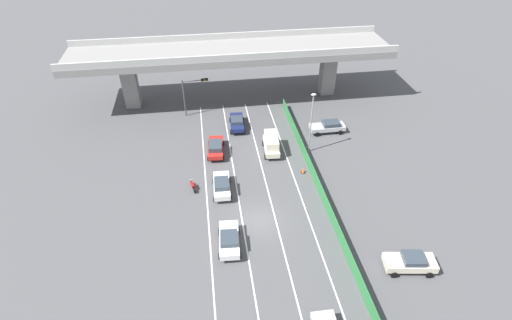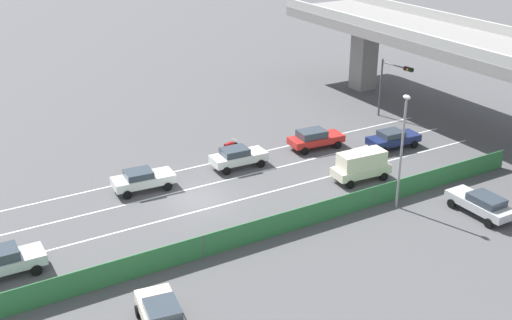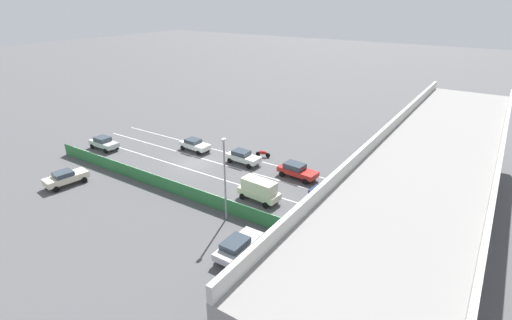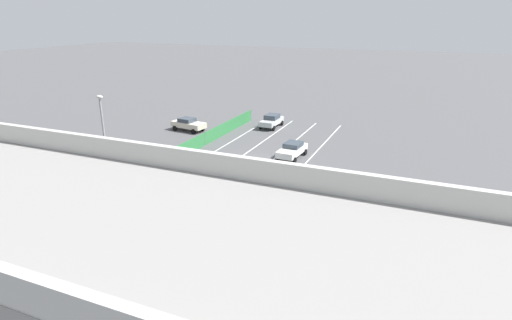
{
  "view_description": "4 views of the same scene",
  "coord_description": "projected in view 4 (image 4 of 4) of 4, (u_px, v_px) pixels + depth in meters",
  "views": [
    {
      "loc": [
        -4.46,
        -27.99,
        28.5
      ],
      "look_at": [
        1.01,
        8.94,
        1.03
      ],
      "focal_mm": 27.62,
      "sensor_mm": 36.0,
      "label": 1
    },
    {
      "loc": [
        36.8,
        -16.82,
        20.48
      ],
      "look_at": [
        0.3,
        4.56,
        2.08
      ],
      "focal_mm": 44.83,
      "sensor_mm": 36.0,
      "label": 2
    },
    {
      "loc": [
        31.8,
        30.31,
        19.12
      ],
      "look_at": [
        -2.64,
        7.47,
        1.28
      ],
      "focal_mm": 26.59,
      "sensor_mm": 36.0,
      "label": 3
    },
    {
      "loc": [
        -15.76,
        36.01,
        13.9
      ],
      "look_at": [
        -2.08,
        3.86,
        1.73
      ],
      "focal_mm": 29.24,
      "sensor_mm": 36.0,
      "label": 4
    }
  ],
  "objects": [
    {
      "name": "car_sedan_navy",
      "position": [
        137.0,
        240.0,
        25.54
      ],
      "size": [
        2.21,
        4.64,
        1.55
      ],
      "color": "navy",
      "rests_on": "ground"
    },
    {
      "name": "lane_line_left_edge",
      "position": [
        289.0,
        181.0,
        36.88
      ],
      "size": [
        0.14,
        42.77,
        0.01
      ],
      "primitive_type": "cube",
      "color": "silver",
      "rests_on": "ground"
    },
    {
      "name": "traffic_light",
      "position": [
        170.0,
        253.0,
        18.5
      ],
      "size": [
        3.64,
        0.66,
        5.52
      ],
      "color": "#47474C",
      "rests_on": "ground"
    },
    {
      "name": "parked_wagon_silver",
      "position": [
        36.0,
        192.0,
        32.48
      ],
      "size": [
        4.7,
        2.01,
        1.54
      ],
      "color": "#B2B5B7",
      "rests_on": "ground"
    },
    {
      "name": "lane_line_right_edge",
      "position": [
        191.0,
        166.0,
        40.62
      ],
      "size": [
        0.14,
        42.77,
        0.01
      ],
      "primitive_type": "cube",
      "color": "silver",
      "rests_on": "ground"
    },
    {
      "name": "car_sedan_white",
      "position": [
        292.0,
        150.0,
        42.68
      ],
      "size": [
        2.28,
        4.52,
        1.56
      ],
      "color": "white",
      "rests_on": "ground"
    },
    {
      "name": "car_sedan_silver",
      "position": [
        272.0,
        120.0,
        54.36
      ],
      "size": [
        2.08,
        4.41,
        1.68
      ],
      "color": "#B7BABC",
      "rests_on": "ground"
    },
    {
      "name": "traffic_cone",
      "position": [
        157.0,
        173.0,
        37.8
      ],
      "size": [
        0.47,
        0.47,
        0.75
      ],
      "color": "orange",
      "rests_on": "ground"
    },
    {
      "name": "car_van_cream",
      "position": [
        151.0,
        188.0,
        32.24
      ],
      "size": [
        2.22,
        4.51,
        2.27
      ],
      "color": "beige",
      "rests_on": "ground"
    },
    {
      "name": "lane_line_mid_left",
      "position": [
        254.0,
        176.0,
        38.13
      ],
      "size": [
        0.14,
        42.77,
        0.01
      ],
      "primitive_type": "cube",
      "color": "silver",
      "rests_on": "ground"
    },
    {
      "name": "ground_plane",
      "position": [
        252.0,
        162.0,
        41.7
      ],
      "size": [
        300.0,
        300.0,
        0.0
      ],
      "primitive_type": "plane",
      "color": "#4C4C4F"
    },
    {
      "name": "car_sedan_red",
      "position": [
        227.0,
        211.0,
        29.24
      ],
      "size": [
        2.36,
        4.79,
        1.64
      ],
      "color": "red",
      "rests_on": "ground"
    },
    {
      "name": "motorcycle",
      "position": [
        296.0,
        190.0,
        33.94
      ],
      "size": [
        0.72,
        1.91,
        0.93
      ],
      "color": "black",
      "rests_on": "ground"
    },
    {
      "name": "car_hatchback_white",
      "position": [
        264.0,
        175.0,
        35.78
      ],
      "size": [
        2.12,
        4.46,
        1.63
      ],
      "color": "silver",
      "rests_on": "ground"
    },
    {
      "name": "street_lamp",
      "position": [
        104.0,
        135.0,
        33.34
      ],
      "size": [
        0.6,
        0.36,
        8.04
      ],
      "color": "gray",
      "rests_on": "ground"
    },
    {
      "name": "parked_sedan_cream",
      "position": [
        188.0,
        124.0,
        52.69
      ],
      "size": [
        4.67,
        2.59,
        1.63
      ],
      "color": "beige",
      "rests_on": "ground"
    },
    {
      "name": "lane_line_mid_right",
      "position": [
        221.0,
        171.0,
        39.38
      ],
      "size": [
        0.14,
        42.77,
        0.01
      ],
      "primitive_type": "cube",
      "color": "silver",
      "rests_on": "ground"
    },
    {
      "name": "green_fence",
      "position": [
        172.0,
        156.0,
        41.15
      ],
      "size": [
        0.1,
        38.87,
        1.5
      ],
      "color": "#2D753D",
      "rests_on": "ground"
    }
  ]
}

